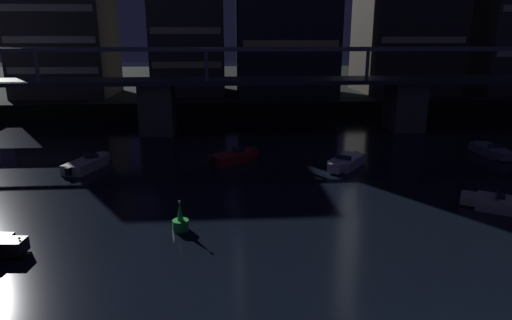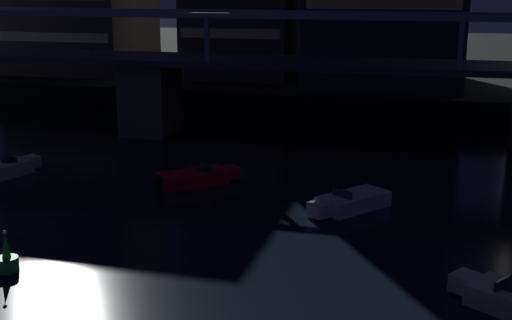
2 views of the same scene
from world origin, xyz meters
name	(u,v)px [view 2 (image 2 of 2)]	position (x,y,z in m)	size (l,w,h in m)	color
far_riverbank	(386,60)	(0.00, 86.79, 1.10)	(240.00, 80.00, 2.20)	black
river_bridge	(333,85)	(0.00, 38.78, 4.25)	(90.81, 6.40, 9.38)	#605B51
speedboat_near_right	(2,170)	(-17.97, 24.82, 0.41)	(2.91, 5.15, 1.16)	beige
speedboat_mid_center	(196,177)	(-6.03, 26.22, 0.41)	(4.55, 4.21, 1.16)	maroon
speedboat_far_left	(350,202)	(3.25, 23.83, 0.41)	(4.02, 4.68, 1.16)	silver
channel_buoy	(7,260)	(-9.23, 12.31, 0.48)	(0.90, 0.90, 1.76)	green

